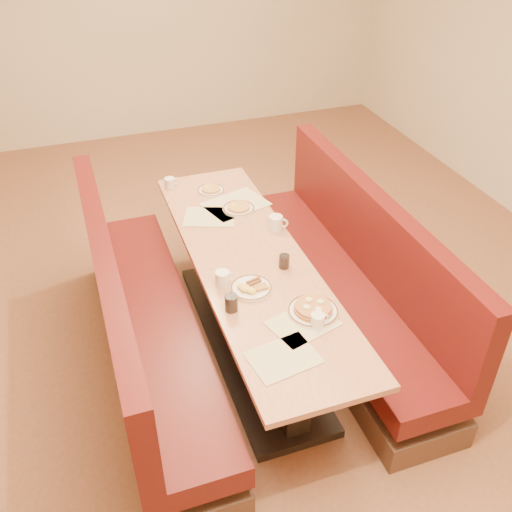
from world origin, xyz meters
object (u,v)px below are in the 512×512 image
object	(u,v)px
booth_left	(143,330)
coffee_mug_d	(170,183)
diner_table	(250,304)
soda_tumbler_mid	(284,261)
eggs_plate	(251,288)
coffee_mug_c	(276,223)
coffee_mug_b	(223,278)
booth_right	(348,283)
coffee_mug_a	(318,320)
soda_tumbler_near	(231,303)
pancake_plate	(313,310)

from	to	relation	value
booth_left	coffee_mug_d	xyz separation A→B (m)	(0.46, 1.10, 0.43)
diner_table	soda_tumbler_mid	size ratio (longest dim) A/B	28.05
coffee_mug_d	booth_left	bearing A→B (deg)	-122.57
eggs_plate	coffee_mug_c	bearing A→B (deg)	56.52
coffee_mug_d	soda_tumbler_mid	size ratio (longest dim) A/B	1.22
coffee_mug_b	coffee_mug_c	world-z (taller)	coffee_mug_c
booth_right	soda_tumbler_mid	world-z (taller)	booth_right
booth_right	coffee_mug_a	size ratio (longest dim) A/B	22.70
soda_tumbler_near	coffee_mug_a	bearing A→B (deg)	-35.36
booth_right	coffee_mug_b	distance (m)	1.08
coffee_mug_b	soda_tumbler_near	distance (m)	0.24
coffee_mug_b	coffee_mug_d	world-z (taller)	coffee_mug_b
booth_right	coffee_mug_c	size ratio (longest dim) A/B	19.36
coffee_mug_b	soda_tumbler_mid	distance (m)	0.41
coffee_mug_a	coffee_mug_d	world-z (taller)	same
diner_table	booth_right	xyz separation A→B (m)	(0.73, 0.00, -0.01)
booth_right	coffee_mug_c	bearing A→B (deg)	148.50
eggs_plate	soda_tumbler_near	world-z (taller)	soda_tumbler_near
booth_right	coffee_mug_b	bearing A→B (deg)	-168.60
soda_tumbler_mid	diner_table	bearing A→B (deg)	138.08
coffee_mug_b	soda_tumbler_near	world-z (taller)	soda_tumbler_near
booth_right	eggs_plate	distance (m)	0.97
eggs_plate	coffee_mug_c	size ratio (longest dim) A/B	1.94
booth_right	soda_tumbler_mid	size ratio (longest dim) A/B	28.05
coffee_mug_d	coffee_mug_c	bearing A→B (deg)	-65.92
diner_table	coffee_mug_c	xyz separation A→B (m)	(0.28, 0.27, 0.43)
eggs_plate	soda_tumbler_near	distance (m)	0.22
booth_left	booth_right	distance (m)	1.46
coffee_mug_b	coffee_mug_c	size ratio (longest dim) A/B	0.94
coffee_mug_a	booth_left	bearing A→B (deg)	135.20
diner_table	coffee_mug_c	distance (m)	0.58
coffee_mug_d	coffee_mug_b	bearing A→B (deg)	-98.29
diner_table	booth_left	size ratio (longest dim) A/B	1.00
booth_right	soda_tumbler_near	distance (m)	1.17
diner_table	pancake_plate	distance (m)	0.75
coffee_mug_b	coffee_mug_c	xyz separation A→B (m)	(0.52, 0.47, 0.01)
coffee_mug_d	eggs_plate	bearing A→B (deg)	-92.72
diner_table	pancake_plate	world-z (taller)	pancake_plate
booth_right	soda_tumbler_mid	bearing A→B (deg)	-164.58
pancake_plate	coffee_mug_c	world-z (taller)	coffee_mug_c
diner_table	eggs_plate	xyz separation A→B (m)	(-0.10, -0.30, 0.39)
pancake_plate	coffee_mug_b	distance (m)	0.58
eggs_plate	coffee_mug_c	distance (m)	0.69
pancake_plate	soda_tumbler_mid	bearing A→B (deg)	89.32
diner_table	coffee_mug_d	world-z (taller)	coffee_mug_d
pancake_plate	coffee_mug_c	bearing A→B (deg)	82.48
diner_table	eggs_plate	bearing A→B (deg)	-107.78
coffee_mug_c	soda_tumbler_mid	bearing A→B (deg)	-79.93
booth_left	soda_tumbler_mid	xyz separation A→B (m)	(0.90, -0.15, 0.43)
pancake_plate	soda_tumbler_near	bearing A→B (deg)	157.65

